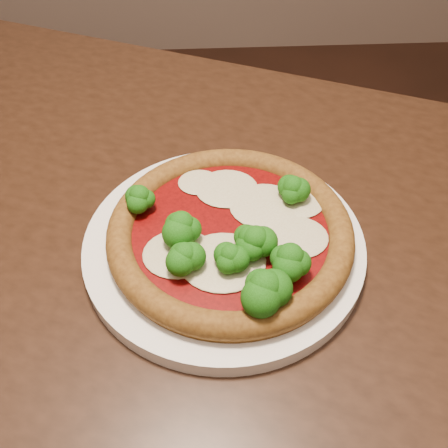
{
  "coord_description": "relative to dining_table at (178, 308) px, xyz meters",
  "views": [
    {
      "loc": [
        0.02,
        -0.27,
        1.17
      ],
      "look_at": [
        0.04,
        0.08,
        0.79
      ],
      "focal_mm": 40.0,
      "sensor_mm": 36.0,
      "label": 1
    }
  ],
  "objects": [
    {
      "name": "pizza",
      "position": [
        0.06,
        0.01,
        0.13
      ],
      "size": [
        0.26,
        0.26,
        0.06
      ],
      "rotation": [
        0.0,
        0.0,
        0.36
      ],
      "color": "brown",
      "rests_on": "plate"
    },
    {
      "name": "dining_table",
      "position": [
        0.0,
        0.0,
        0.0
      ],
      "size": [
        1.53,
        1.28,
        0.75
      ],
      "rotation": [
        0.0,
        0.0,
        -0.41
      ],
      "color": "black",
      "rests_on": "floor"
    },
    {
      "name": "plate",
      "position": [
        0.06,
        0.01,
        0.1
      ],
      "size": [
        0.3,
        0.3,
        0.02
      ],
      "primitive_type": "cylinder",
      "color": "white",
      "rests_on": "dining_table"
    }
  ]
}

